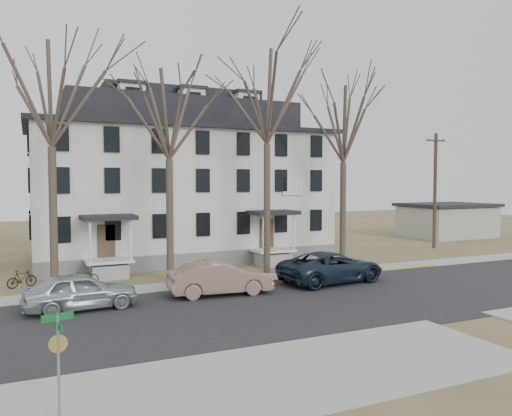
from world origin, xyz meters
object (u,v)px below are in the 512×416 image
utility_pole_far (435,189)px  bicycle_left (83,277)px  tree_far_left (50,85)px  tree_mid_right (344,118)px  car_silver (81,292)px  car_navy (331,268)px  car_tan (220,279)px  tree_center (267,89)px  bicycle_right (22,280)px  street_sign (58,349)px  tree_mid_left (169,107)px  boarding_house (181,184)px

utility_pole_far → bicycle_left: size_ratio=5.63×
tree_far_left → tree_mid_right: size_ratio=1.08×
tree_mid_right → car_silver: tree_mid_right is taller
tree_mid_right → bicycle_left: (-16.07, 0.74, -9.16)m
car_navy → bicycle_left: bearing=61.6°
tree_far_left → tree_mid_right: (17.50, 0.00, -0.74)m
tree_far_left → car_tan: 12.81m
tree_center → utility_pole_far: size_ratio=1.55×
car_navy → bicycle_right: 16.32m
car_tan → bicycle_right: 10.51m
street_sign → tree_far_left: bearing=75.3°
tree_mid_left → street_sign: (-6.60, -14.95, -7.93)m
car_tan → utility_pole_far: bearing=-63.4°
tree_mid_left → tree_mid_right: bearing=0.0°
utility_pole_far → bicycle_right: size_ratio=6.17×
utility_pole_far → car_navy: 18.27m
tree_center → car_silver: size_ratio=3.12×
car_silver → car_tan: bearing=-93.0°
tree_mid_right → street_sign: 24.78m
tree_far_left → tree_center: 12.02m
street_sign → utility_pole_far: bearing=20.1°
tree_center → tree_mid_left: bearing=180.0°
tree_far_left → tree_mid_right: bearing=0.0°
tree_mid_left → car_navy: (7.84, -4.28, -8.77)m
car_tan → car_navy: car_navy is taller
tree_far_left → utility_pole_far: tree_far_left is taller
car_navy → bicycle_left: 13.39m
tree_mid_right → bicycle_left: bearing=177.4°
tree_center → car_silver: bearing=-157.0°
boarding_house → car_navy: (4.84, -12.44, -4.54)m
car_navy → bicycle_right: car_navy is taller
boarding_house → street_sign: (-9.60, -23.11, -3.70)m
tree_mid_right → bicycle_right: size_ratio=8.27×
tree_mid_right → car_tan: bearing=-156.0°
tree_far_left → tree_mid_left: bearing=0.0°
boarding_house → tree_center: size_ratio=1.41×
tree_mid_left → tree_center: size_ratio=0.87×
tree_far_left → car_navy: tree_far_left is taller
car_navy → street_sign: 17.97m
tree_mid_right → car_silver: (-16.68, -4.75, -8.80)m
tree_mid_right → utility_pole_far: (12.00, 4.20, -4.70)m
tree_center → utility_pole_far: (17.50, 4.20, -6.18)m
tree_far_left → boarding_house: bearing=42.2°
tree_mid_right → bicycle_right: tree_mid_right is taller
car_silver → street_sign: (-1.42, -10.21, 0.87)m
tree_mid_left → street_sign: size_ratio=5.07×
utility_pole_far → boarding_house: bearing=169.1°
tree_far_left → car_navy: bearing=-17.2°
utility_pole_far → bicycle_left: utility_pole_far is taller
utility_pole_far → street_sign: (-30.10, -19.15, -3.23)m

